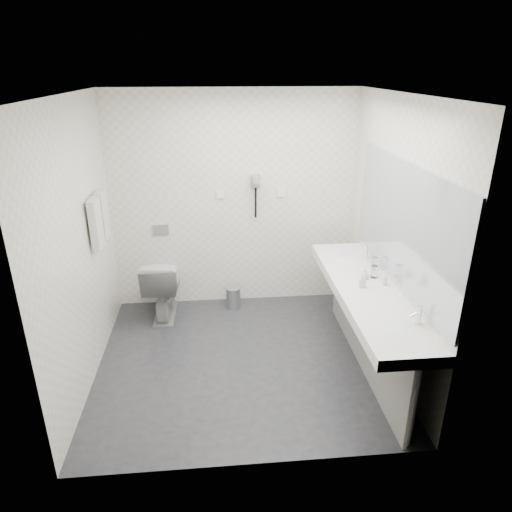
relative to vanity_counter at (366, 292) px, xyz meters
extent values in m
plane|color=#29292E|center=(-1.12, 0.20, -0.80)|extent=(2.80, 2.80, 0.00)
plane|color=white|center=(-1.12, 0.20, 1.70)|extent=(2.80, 2.80, 0.00)
plane|color=white|center=(-1.12, 1.50, 0.45)|extent=(2.80, 0.00, 2.80)
plane|color=white|center=(-1.12, -1.10, 0.45)|extent=(2.80, 0.00, 2.80)
plane|color=white|center=(-2.52, 0.20, 0.45)|extent=(0.00, 2.60, 2.60)
plane|color=white|center=(0.27, 0.20, 0.45)|extent=(0.00, 2.60, 2.60)
cube|color=white|center=(0.00, 0.00, 0.00)|extent=(0.55, 2.20, 0.10)
cube|color=gray|center=(0.02, 0.00, -0.42)|extent=(0.03, 2.15, 0.75)
cylinder|color=silver|center=(0.05, -1.04, -0.42)|extent=(0.06, 0.06, 0.75)
cylinder|color=silver|center=(0.05, 1.04, -0.42)|extent=(0.06, 0.06, 0.75)
cube|color=#B2BCC6|center=(0.26, 0.00, 0.65)|extent=(0.02, 2.20, 1.05)
ellipsoid|color=white|center=(0.00, -0.65, 0.04)|extent=(0.40, 0.31, 0.05)
ellipsoid|color=white|center=(0.00, 0.65, 0.04)|extent=(0.40, 0.31, 0.05)
cylinder|color=silver|center=(0.19, -0.65, 0.12)|extent=(0.04, 0.04, 0.15)
cylinder|color=silver|center=(0.19, 0.65, 0.12)|extent=(0.04, 0.04, 0.15)
imported|color=beige|center=(-0.04, 0.01, 0.11)|extent=(0.05, 0.05, 0.11)
imported|color=beige|center=(0.04, 0.18, 0.10)|extent=(0.10, 0.10, 0.10)
imported|color=beige|center=(0.18, 0.03, 0.10)|extent=(0.05, 0.05, 0.11)
cylinder|color=silver|center=(0.13, 0.20, 0.11)|extent=(0.07, 0.07, 0.12)
cylinder|color=silver|center=(0.20, 0.39, 0.11)|extent=(0.08, 0.08, 0.12)
imported|color=white|center=(-1.97, 1.19, -0.43)|extent=(0.42, 0.73, 0.73)
cube|color=#B2B5BA|center=(-1.98, 1.49, 0.15)|extent=(0.18, 0.02, 0.12)
cylinder|color=#B2B5BA|center=(-1.16, 1.29, -0.68)|extent=(0.19, 0.19, 0.25)
cylinder|color=#B2B5BA|center=(-1.16, 1.29, -0.55)|extent=(0.18, 0.18, 0.02)
cylinder|color=silver|center=(-2.47, 0.75, 0.75)|extent=(0.02, 0.62, 0.02)
cube|color=silver|center=(-2.46, 0.61, 0.53)|extent=(0.07, 0.24, 0.48)
cube|color=silver|center=(-2.46, 0.89, 0.53)|extent=(0.07, 0.24, 0.48)
cube|color=gray|center=(-0.88, 1.47, 0.70)|extent=(0.10, 0.04, 0.14)
cylinder|color=gray|center=(-0.88, 1.40, 0.73)|extent=(0.08, 0.14, 0.08)
cylinder|color=black|center=(-0.88, 1.46, 0.45)|extent=(0.02, 0.02, 0.35)
cube|color=white|center=(-1.27, 1.49, 0.55)|extent=(0.09, 0.02, 0.09)
cube|color=white|center=(-0.57, 1.49, 0.55)|extent=(0.09, 0.02, 0.09)
camera|label=1|loc=(-1.35, -3.62, 1.91)|focal=32.30mm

